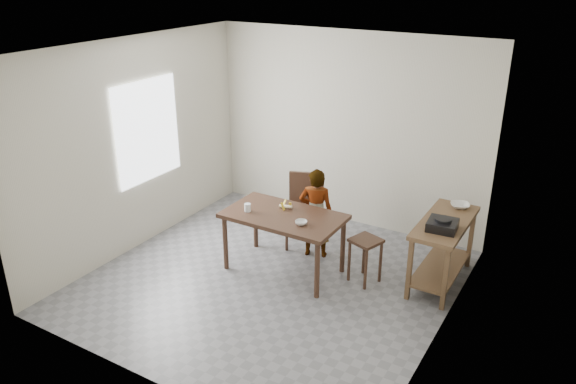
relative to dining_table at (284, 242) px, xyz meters
The scene contains 17 objects.
floor 0.50m from the dining_table, 90.00° to the right, with size 4.00×4.00×0.04m, color slate.
ceiling 2.36m from the dining_table, 90.00° to the right, with size 4.00×4.00×0.04m, color white.
wall_back 1.98m from the dining_table, 90.00° to the left, with size 4.00×0.04×2.70m, color beige.
wall_front 2.52m from the dining_table, 90.00° to the right, with size 4.00×0.04×2.70m, color beige.
wall_left 2.26m from the dining_table, behind, with size 0.04×4.00×2.70m, color beige.
wall_right 2.26m from the dining_table, ahead, with size 0.04×4.00×2.70m, color beige.
window_pane 2.27m from the dining_table, behind, with size 0.02×1.10×1.30m, color white.
dining_table is the anchor object (origin of this frame).
prep_counter 1.86m from the dining_table, 22.15° to the left, with size 0.50×1.20×0.80m, color brown, non-canonical shape.
child 0.59m from the dining_table, 74.38° to the left, with size 0.43×0.28×1.18m, color white.
dining_chair 0.72m from the dining_table, 99.09° to the left, with size 0.46×0.46×0.95m, color #3C2519, non-canonical shape.
stool 0.99m from the dining_table, 15.63° to the left, with size 0.31×0.31×0.55m, color #3C2519, non-canonical shape.
glass_tumbler 0.61m from the dining_table, 160.71° to the right, with size 0.08×0.08×0.10m, color white.
small_bowl 0.52m from the dining_table, 23.04° to the right, with size 0.14×0.14×0.04m, color silver.
banana 0.44m from the dining_table, 112.58° to the left, with size 0.18×0.13×0.07m, color #E5CD58, non-canonical shape.
serving_bowl 2.15m from the dining_table, 32.97° to the left, with size 0.22×0.22×0.05m, color silver.
gas_burner 1.87m from the dining_table, 14.73° to the left, with size 0.31×0.31×0.10m, color black.
Camera 1 is at (3.11, -4.84, 3.54)m, focal length 35.00 mm.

